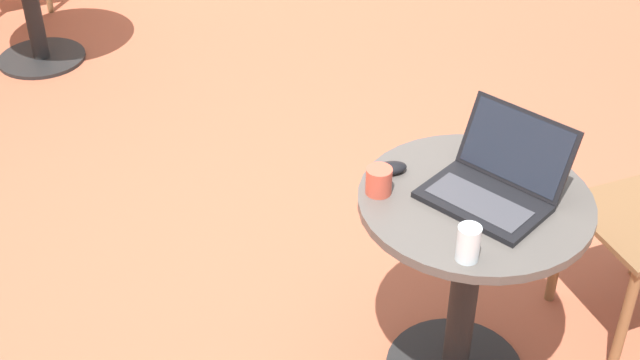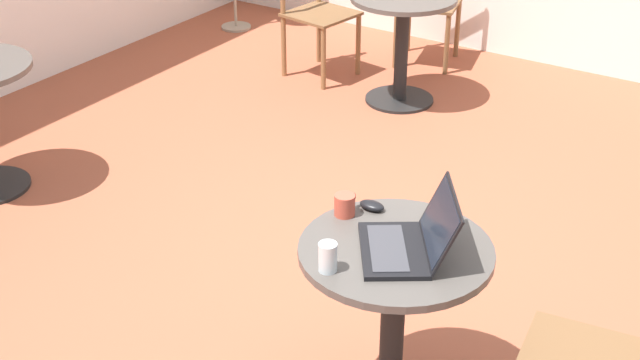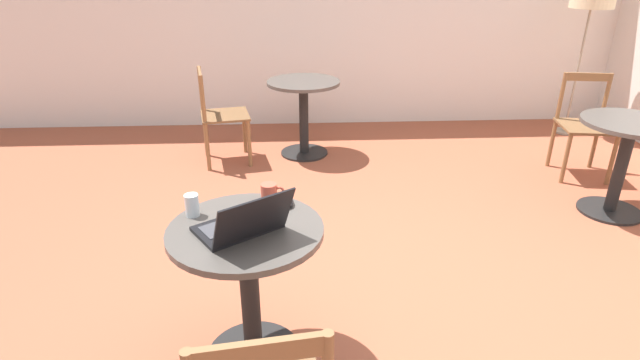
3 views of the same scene
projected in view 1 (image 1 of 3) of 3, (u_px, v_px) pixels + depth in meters
The scene contains 6 objects.
ground_plane at pixel (270, 270), 3.43m from camera, with size 16.00×16.00×0.00m, color #9E5138.
cafe_table_near at pixel (469, 256), 2.72m from camera, with size 0.69×0.69×0.73m.
laptop at pixel (494, 183), 2.57m from camera, with size 0.46×0.46×0.23m.
mouse at pixel (391, 168), 2.69m from camera, with size 0.06×0.10×0.03m.
mug at pixel (379, 180), 2.59m from camera, with size 0.11×0.08×0.08m.
drinking_glass at pixel (468, 243), 2.34m from camera, with size 0.06×0.06×0.10m.
Camera 1 is at (-2.56, 0.43, 2.28)m, focal length 50.00 mm.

